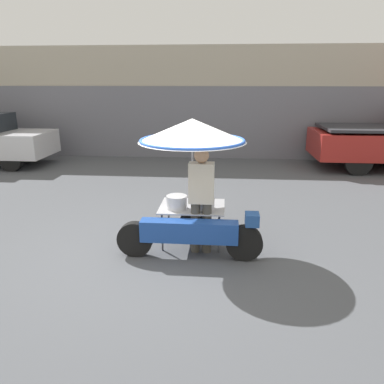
{
  "coord_description": "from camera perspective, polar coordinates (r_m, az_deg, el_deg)",
  "views": [
    {
      "loc": [
        0.92,
        -5.28,
        2.61
      ],
      "look_at": [
        0.43,
        0.4,
        0.89
      ],
      "focal_mm": 35.0,
      "sensor_mm": 36.0,
      "label": 1
    }
  ],
  "objects": [
    {
      "name": "vendor_motorcycle_cart",
      "position": [
        5.77,
        0.03,
        6.13
      ],
      "size": [
        2.2,
        1.67,
        2.04
      ],
      "color": "black",
      "rests_on": "ground"
    },
    {
      "name": "shopfront_building",
      "position": [
        13.84,
        1.12,
        13.56
      ],
      "size": [
        28.0,
        2.06,
        3.69
      ],
      "color": "#B2A893",
      "rests_on": "ground"
    },
    {
      "name": "ground_plane",
      "position": [
        5.96,
        -4.53,
        -9.25
      ],
      "size": [
        36.0,
        36.0,
        0.0
      ],
      "primitive_type": "plane",
      "color": "#4C4F54"
    },
    {
      "name": "vendor_person",
      "position": [
        5.66,
        1.43,
        -0.5
      ],
      "size": [
        0.38,
        0.22,
        1.65
      ],
      "color": "#4C473D",
      "rests_on": "ground"
    }
  ]
}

